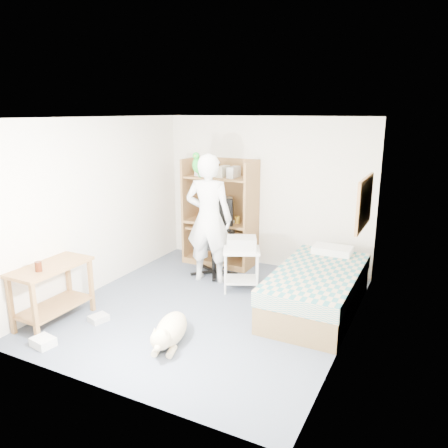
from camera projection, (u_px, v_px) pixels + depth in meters
name	position (u px, v px, depth m)	size (l,w,h in m)	color
floor	(209.00, 308.00, 5.88)	(4.00, 4.00, 0.00)	#484F62
wall_back	(266.00, 193.00, 7.30)	(3.60, 0.02, 2.50)	white
wall_right	(352.00, 236.00, 4.78)	(0.02, 4.00, 2.50)	white
wall_left	(100.00, 205.00, 6.35)	(0.02, 4.00, 2.50)	white
ceiling	(207.00, 118.00, 5.25)	(3.60, 4.00, 0.02)	white
computer_hutch	(221.00, 217.00, 7.48)	(1.20, 0.63, 1.80)	brown
bed	(317.00, 289.00, 5.77)	(1.02, 2.02, 0.66)	brown
side_desk	(52.00, 285.00, 5.40)	(0.50, 1.00, 0.75)	brown
corkboard	(365.00, 203.00, 5.52)	(0.04, 0.94, 0.66)	olive
office_chair	(215.00, 248.00, 7.06)	(0.67, 0.67, 1.19)	black
person	(209.00, 219.00, 6.62)	(0.72, 0.47, 1.98)	white
parrot	(197.00, 164.00, 6.52)	(0.15, 0.26, 0.40)	#138324
dog	(170.00, 330.00, 4.95)	(0.50, 0.98, 0.37)	beige
printer_cart	(241.00, 263.00, 6.39)	(0.66, 0.60, 0.63)	white
printer	(242.00, 243.00, 6.31)	(0.42, 0.32, 0.18)	#B6B7B1
crt_monitor	(216.00, 208.00, 7.50)	(0.45, 0.47, 0.38)	beige
keyboard	(215.00, 227.00, 7.40)	(0.45, 0.16, 0.03)	beige
pencil_cup	(237.00, 220.00, 7.26)	(0.08, 0.08, 0.12)	gold
drink_glass	(38.00, 267.00, 5.11)	(0.08, 0.08, 0.12)	#40180A
floor_box_a	(43.00, 342.00, 4.92)	(0.25, 0.20, 0.10)	white
floor_box_b	(99.00, 318.00, 5.51)	(0.18, 0.22, 0.08)	#B0B0AB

